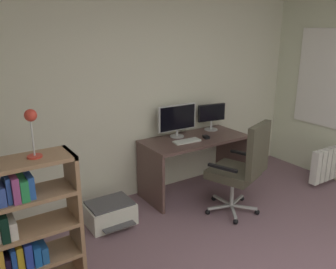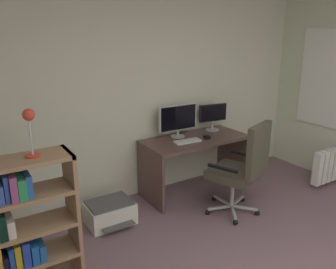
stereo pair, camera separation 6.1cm
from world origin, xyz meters
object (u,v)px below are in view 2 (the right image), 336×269
office_chair (243,166)px  printer (110,212)px  desk (195,153)px  monitor_main (178,119)px  radiator (335,163)px  monitor_secondary (213,115)px  desk_lamp (30,124)px  bookshelf (20,231)px  keyboard (187,141)px  computer_mouse (207,137)px

office_chair → printer: 1.55m
desk → printer: 1.32m
monitor_main → office_chair: size_ratio=0.49×
monitor_main → radiator: size_ratio=0.64×
monitor_secondary → desk_lamp: 2.70m
desk → bookshelf: bearing=-161.4°
monitor_main → radiator: monitor_main is taller
desk → printer: desk is taller
bookshelf → keyboard: bearing=18.3°
bookshelf → radiator: size_ratio=1.35×
monitor_main → monitor_secondary: 0.57m
computer_mouse → printer: (-1.37, -0.05, -0.62)m
computer_mouse → printer: bearing=-162.1°
computer_mouse → radiator: bearing=-7.8°
monitor_secondary → bookshelf: size_ratio=0.35×
office_chair → bookshelf: (-2.34, 0.01, -0.02)m
desk_lamp → bookshelf: bearing=-179.8°
monitor_secondary → keyboard: 0.67m
radiator → computer_mouse: bearing=156.3°
desk_lamp → printer: desk_lamp is taller
keyboard → office_chair: office_chair is taller
desk_lamp → desk: bearing=20.0°
bookshelf → desk_lamp: (0.16, 0.00, 0.83)m
desk → desk_lamp: bearing=-160.0°
computer_mouse → monitor_main: bearing=152.2°
desk → bookshelf: size_ratio=1.17×
monitor_main → radiator: (1.94, -0.99, -0.68)m
desk → bookshelf: 2.37m
monitor_main → office_chair: monitor_main is taller
desk → office_chair: size_ratio=1.22×
desk → keyboard: size_ratio=3.96×
office_chair → bookshelf: size_ratio=0.96×
monitor_main → keyboard: 0.33m
monitor_secondary → office_chair: office_chair is taller
keyboard → computer_mouse: (0.29, -0.02, 0.01)m
keyboard → desk_lamp: bearing=-156.4°
desk → keyboard: (-0.18, -0.08, 0.21)m
desk → monitor_main: bearing=133.1°
keyboard → bookshelf: (-2.07, -0.68, -0.17)m
monitor_main → computer_mouse: bearing=-43.7°
computer_mouse → office_chair: office_chair is taller
office_chair → printer: office_chair is taller
monitor_main → keyboard: size_ratio=1.60×
monitor_secondary → keyboard: monitor_secondary is taller
keyboard → office_chair: 0.75m
monitor_main → desk_lamp: bearing=-154.4°
keyboard → desk_lamp: size_ratio=0.93×
keyboard → office_chair: bearing=-64.8°
desk_lamp → keyboard: bearing=19.7°
monitor_main → keyboard: monitor_main is taller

